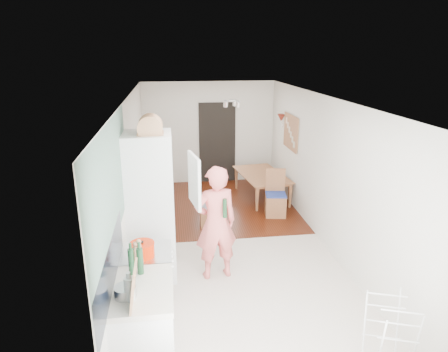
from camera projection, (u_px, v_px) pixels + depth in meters
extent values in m
cube|color=beige|center=(230.00, 245.00, 6.88)|extent=(3.20, 7.00, 0.01)
cube|color=#4E1B0D|center=(217.00, 205.00, 8.63)|extent=(3.20, 3.30, 0.01)
cube|color=slate|center=(112.00, 184.00, 4.23)|extent=(0.02, 3.00, 1.30)
cube|color=black|center=(111.00, 269.00, 3.92)|extent=(0.02, 1.90, 0.50)
cube|color=black|center=(217.00, 143.00, 9.89)|extent=(0.90, 0.04, 2.00)
cube|color=silver|center=(145.00, 328.00, 4.18)|extent=(0.60, 0.90, 0.86)
cube|color=#F2E6CF|center=(142.00, 290.00, 4.04)|extent=(0.62, 0.92, 0.06)
cube|color=silver|center=(148.00, 287.00, 4.88)|extent=(0.60, 0.60, 0.88)
cube|color=#B6B6B8|center=(146.00, 253.00, 4.74)|extent=(0.60, 0.60, 0.04)
cube|color=silver|center=(151.00, 207.00, 5.66)|extent=(0.66, 0.66, 2.15)
cube|color=silver|center=(194.00, 180.00, 5.31)|extent=(0.14, 0.56, 0.70)
cube|color=white|center=(171.00, 175.00, 5.55)|extent=(0.02, 0.52, 0.66)
cube|color=tan|center=(291.00, 132.00, 8.41)|extent=(0.03, 0.90, 0.70)
cube|color=#9D5A31|center=(290.00, 132.00, 8.41)|extent=(0.00, 0.94, 0.74)
cone|color=maroon|center=(281.00, 118.00, 8.96)|extent=(0.18, 0.18, 0.16)
imported|color=#E76A66|center=(216.00, 213.00, 5.64)|extent=(0.80, 0.60, 2.00)
imported|color=#9D5A31|center=(263.00, 188.00, 8.99)|extent=(0.93, 1.46, 0.48)
cube|color=gray|center=(210.00, 202.00, 7.46)|extent=(0.45, 0.45, 0.18)
cylinder|color=red|center=(142.00, 250.00, 4.61)|extent=(0.30, 0.30, 0.17)
cylinder|color=#B6B6B8|center=(125.00, 292.00, 3.87)|extent=(0.27, 0.27, 0.11)
cylinder|color=#183C20|center=(225.00, 208.00, 5.51)|extent=(0.06, 0.06, 0.27)
cylinder|color=#183C20|center=(140.00, 261.00, 4.24)|extent=(0.08, 0.08, 0.30)
cylinder|color=#183C20|center=(131.00, 262.00, 4.23)|extent=(0.09, 0.09, 0.29)
cylinder|color=silver|center=(129.00, 289.00, 3.79)|extent=(0.11, 0.11, 0.24)
cylinder|color=tan|center=(136.00, 254.00, 4.49)|extent=(0.06, 0.06, 0.19)
cylinder|color=tan|center=(139.00, 253.00, 4.49)|extent=(0.07, 0.07, 0.22)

